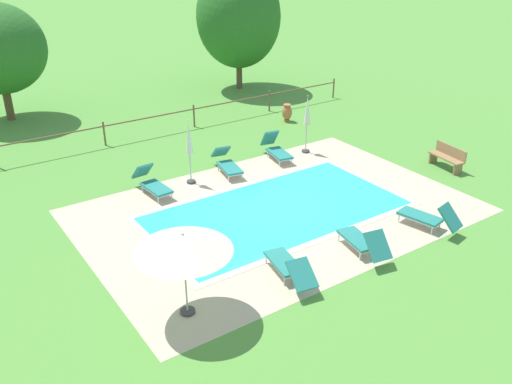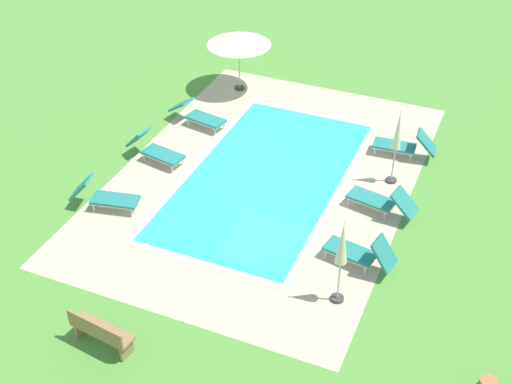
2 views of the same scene
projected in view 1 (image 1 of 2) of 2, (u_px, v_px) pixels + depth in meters
ground_plane at (277, 211)px, 17.70m from camera, size 160.00×160.00×0.00m
pool_deck_paving at (277, 210)px, 17.70m from camera, size 12.23×8.35×0.01m
swimming_pool_water at (277, 210)px, 17.70m from camera, size 8.12×4.23×0.01m
pool_coping_rim at (277, 210)px, 17.70m from camera, size 8.60×4.71×0.01m
sun_lounger_north_near_steps at (152, 183)px, 18.70m from camera, size 0.74×1.95×0.94m
sun_lounger_north_mid at (428, 217)px, 16.49m from camera, size 0.98×1.98×0.95m
sun_lounger_north_far at (276, 149)px, 21.56m from camera, size 0.92×1.90×1.02m
sun_lounger_north_end at (227, 163)px, 20.32m from camera, size 0.97×2.04×0.89m
sun_lounger_south_mid at (289, 266)px, 14.14m from camera, size 0.96×2.10×0.81m
sun_lounger_south_end at (363, 241)px, 15.21m from camera, size 0.94×1.99×0.94m
patio_umbrella_open_by_bench at (183, 243)px, 12.15m from camera, size 2.27×2.27×2.20m
patio_umbrella_closed_row_west at (307, 115)px, 21.66m from camera, size 0.32×0.32×2.38m
patio_umbrella_closed_row_mid_west at (189, 142)px, 18.97m from camera, size 0.32×0.32×2.38m
wooden_bench_lawn_side at (448, 156)px, 20.68m from camera, size 0.64×1.55×0.87m
terracotta_urn_near_fence at (287, 112)px, 25.74m from camera, size 0.47×0.47×0.83m
perimeter_fence at (151, 120)px, 23.81m from camera, size 21.36×0.08×1.05m
tree_centre at (238, 17)px, 29.65m from camera, size 4.61×4.61×6.70m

